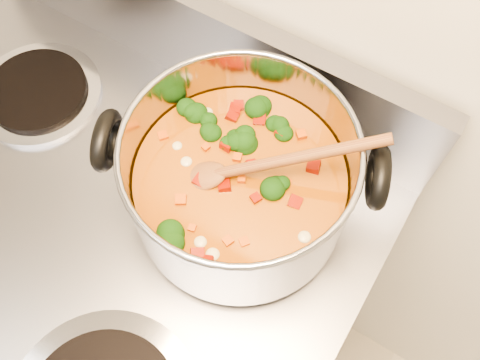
# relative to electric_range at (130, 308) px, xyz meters

# --- Properties ---
(electric_range) EXTENTS (0.77, 0.69, 1.08)m
(electric_range) POSITION_rel_electric_range_xyz_m (0.00, 0.00, 0.00)
(electric_range) COLOR gray
(electric_range) RESTS_ON ground
(stockpot) EXTENTS (0.34, 0.28, 0.17)m
(stockpot) POSITION_rel_electric_range_xyz_m (0.18, 0.15, 0.54)
(stockpot) COLOR #9E9EA5
(stockpot) RESTS_ON electric_range
(wooden_spoon) EXTENTS (0.22, 0.15, 0.11)m
(wooden_spoon) POSITION_rel_electric_range_xyz_m (0.19, 0.15, 0.57)
(wooden_spoon) COLOR brown
(wooden_spoon) RESTS_ON stockpot
(cooktop_crumbs) EXTENTS (0.32, 0.05, 0.01)m
(cooktop_crumbs) POSITION_rel_electric_range_xyz_m (0.23, 0.05, 0.46)
(cooktop_crumbs) COLOR black
(cooktop_crumbs) RESTS_ON electric_range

